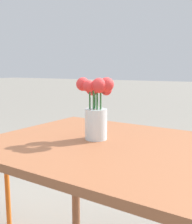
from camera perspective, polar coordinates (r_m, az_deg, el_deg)
table_front at (r=1.20m, az=2.22°, el=-10.92°), size 1.07×0.91×0.75m
flower_vase at (r=1.20m, az=0.04°, el=0.39°), size 0.16×0.15×0.27m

